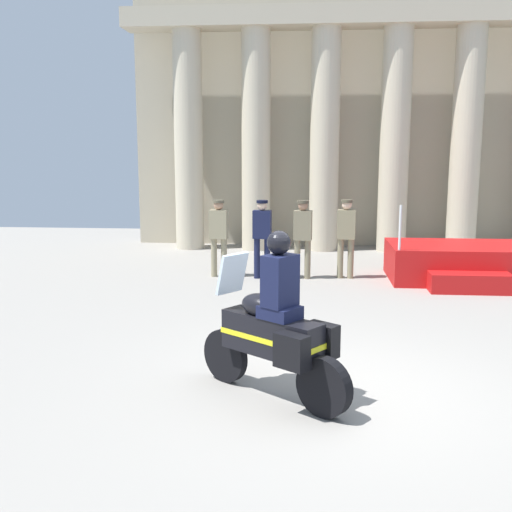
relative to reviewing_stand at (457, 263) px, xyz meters
The scene contains 8 objects.
ground_plane 6.88m from the reviewing_stand, 113.96° to the right, with size 28.00×28.00×0.00m, color gray.
colonnade_backdrop 5.66m from the reviewing_stand, 113.06° to the left, with size 12.52×1.63×7.26m.
reviewing_stand is the anchor object (origin of this frame).
officer_in_row_0 5.09m from the reviewing_stand, behind, with size 0.40×0.25×1.67m.
officer_in_row_1 4.16m from the reviewing_stand, behind, with size 0.40×0.25×1.68m.
officer_in_row_2 3.31m from the reviewing_stand, behind, with size 0.40×0.25×1.67m.
officer_in_row_3 2.41m from the reviewing_stand, behind, with size 0.40×0.25×1.69m.
motorcycle_with_rider 7.41m from the reviewing_stand, 117.94° to the right, with size 1.73×1.37×1.90m.
Camera 1 is at (-0.34, -6.72, 2.77)m, focal length 43.12 mm.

